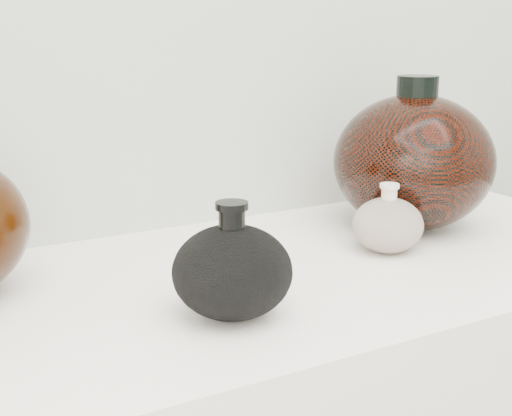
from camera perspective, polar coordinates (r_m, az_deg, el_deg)
black_gourd_vase at (r=0.77m, az=-1.91°, el=-5.04°), size 0.17×0.17×0.13m
cream_gourd_vase at (r=1.01m, az=10.50°, el=-1.30°), size 0.13×0.13×0.10m
right_round_pot at (r=1.12m, az=12.47°, el=3.67°), size 0.31×0.31×0.24m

